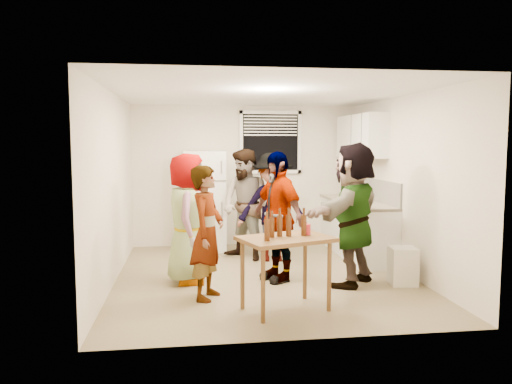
{
  "coord_description": "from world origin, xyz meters",
  "views": [
    {
      "loc": [
        -1.02,
        -6.66,
        1.83
      ],
      "look_at": [
        -0.08,
        0.25,
        1.15
      ],
      "focal_mm": 35.0,
      "sensor_mm": 36.0,
      "label": 1
    }
  ],
  "objects": [
    {
      "name": "blue_cup",
      "position": [
        1.44,
        0.42,
        0.9
      ],
      "size": [
        0.09,
        0.09,
        0.11
      ],
      "primitive_type": "cylinder",
      "color": "#221EB4",
      "rests_on": "countertop"
    },
    {
      "name": "refrigerator",
      "position": [
        -0.75,
        1.88,
        0.85
      ],
      "size": [
        0.7,
        0.7,
        1.7
      ],
      "primitive_type": "cube",
      "color": "white",
      "rests_on": "ground"
    },
    {
      "name": "paper_towel",
      "position": [
        1.68,
        1.2,
        0.9
      ],
      "size": [
        0.12,
        0.12,
        0.25
      ],
      "primitive_type": "cylinder",
      "color": "white",
      "rests_on": "countertop"
    },
    {
      "name": "room",
      "position": [
        0.0,
        0.0,
        0.0
      ],
      "size": [
        4.0,
        4.5,
        2.5
      ],
      "primitive_type": null,
      "color": "silver",
      "rests_on": "ground"
    },
    {
      "name": "countertop",
      "position": [
        1.7,
        1.15,
        0.88
      ],
      "size": [
        0.64,
        2.22,
        0.04
      ],
      "primitive_type": "cube",
      "color": "#BDAE95",
      "rests_on": "counter_lower"
    },
    {
      "name": "wine_bottle",
      "position": [
        1.75,
        2.03,
        0.9
      ],
      "size": [
        0.07,
        0.07,
        0.29
      ],
      "primitive_type": "cylinder",
      "color": "black",
      "rests_on": "countertop"
    },
    {
      "name": "guest_back_left",
      "position": [
        -0.13,
        1.06,
        0.0
      ],
      "size": [
        1.85,
        1.81,
        0.66
      ],
      "primitive_type": "imported",
      "rotation": [
        0.0,
        0.0,
        -0.81
      ],
      "color": "brown",
      "rests_on": "ground"
    },
    {
      "name": "counter_lower",
      "position": [
        1.7,
        1.15,
        0.43
      ],
      "size": [
        0.6,
        2.2,
        0.86
      ],
      "primitive_type": "cube",
      "color": "white",
      "rests_on": "ground"
    },
    {
      "name": "guest_stripe",
      "position": [
        -0.81,
        -0.86,
        0.0
      ],
      "size": [
        1.68,
        1.1,
        0.38
      ],
      "primitive_type": "imported",
      "rotation": [
        0.0,
        0.0,
        1.2
      ],
      "color": "#141933",
      "rests_on": "ground"
    },
    {
      "name": "guest_orange",
      "position": [
        1.09,
        -0.51,
        0.0
      ],
      "size": [
        2.52,
        2.51,
        0.55
      ],
      "primitive_type": "imported",
      "rotation": [
        0.0,
        0.0,
        3.98
      ],
      "color": "#BE823C",
      "rests_on": "ground"
    },
    {
      "name": "upper_cabinets",
      "position": [
        1.83,
        1.35,
        1.95
      ],
      "size": [
        0.34,
        1.6,
        0.7
      ],
      "primitive_type": "cube",
      "color": "white",
      "rests_on": "room"
    },
    {
      "name": "beer_bottle_table",
      "position": [
        -0.13,
        -1.39,
        0.81
      ],
      "size": [
        0.06,
        0.06,
        0.22
      ],
      "primitive_type": "cylinder",
      "color": "#47230C",
      "rests_on": "serving_table"
    },
    {
      "name": "trash_bin",
      "position": [
        1.73,
        -0.61,
        0.25
      ],
      "size": [
        0.37,
        0.37,
        0.49
      ],
      "primitive_type": "cube",
      "rotation": [
        0.0,
        0.0,
        -0.12
      ],
      "color": "beige",
      "rests_on": "ground"
    },
    {
      "name": "guest_back_right",
      "position": [
        0.27,
        0.92,
        0.0
      ],
      "size": [
        1.33,
        1.83,
        0.63
      ],
      "primitive_type": "imported",
      "rotation": [
        0.0,
        0.0,
        -0.15
      ],
      "color": "#403F44",
      "rests_on": "ground"
    },
    {
      "name": "guest_black",
      "position": [
        0.15,
        -0.19,
        0.0
      ],
      "size": [
        1.99,
        1.64,
        0.42
      ],
      "primitive_type": "imported",
      "rotation": [
        0.0,
        0.0,
        -1.14
      ],
      "color": "black",
      "rests_on": "ground"
    },
    {
      "name": "guest_grey",
      "position": [
        -1.04,
        -0.12,
        0.0
      ],
      "size": [
        1.75,
        0.93,
        0.54
      ],
      "primitive_type": "imported",
      "rotation": [
        0.0,
        0.0,
        1.51
      ],
      "color": "gray",
      "rests_on": "ground"
    },
    {
      "name": "beer_bottle_counter",
      "position": [
        1.6,
        0.74,
        0.9
      ],
      "size": [
        0.06,
        0.06,
        0.23
      ],
      "primitive_type": "cylinder",
      "color": "#47230C",
      "rests_on": "countertop"
    },
    {
      "name": "backsplash",
      "position": [
        1.99,
        1.15,
        1.08
      ],
      "size": [
        0.03,
        2.2,
        0.36
      ],
      "primitive_type": "cube",
      "color": "beige",
      "rests_on": "countertop"
    },
    {
      "name": "window",
      "position": [
        0.45,
        2.21,
        1.85
      ],
      "size": [
        1.12,
        0.1,
        1.06
      ],
      "primitive_type": null,
      "color": "white",
      "rests_on": "room"
    },
    {
      "name": "picture_frame",
      "position": [
        1.92,
        1.7,
        0.98
      ],
      "size": [
        0.02,
        0.19,
        0.16
      ],
      "primitive_type": "cube",
      "color": "yellow",
      "rests_on": "countertop"
    },
    {
      "name": "red_cup",
      "position": [
        0.28,
        -1.28,
        0.81
      ],
      "size": [
        0.09,
        0.09,
        0.12
      ],
      "primitive_type": "cylinder",
      "color": "red",
      "rests_on": "serving_table"
    },
    {
      "name": "kettle",
      "position": [
        1.65,
        1.11,
        0.9
      ],
      "size": [
        0.23,
        0.2,
        0.19
      ],
      "primitive_type": null,
      "rotation": [
        0.0,
        0.0,
        -0.02
      ],
      "color": "silver",
      "rests_on": "countertop"
    },
    {
      "name": "serving_table",
      "position": [
        0.02,
        -1.4,
        0.0
      ],
      "size": [
        1.12,
        0.92,
        0.81
      ],
      "primitive_type": null,
      "rotation": [
        0.0,
        0.0,
        0.33
      ],
      "color": "brown",
      "rests_on": "ground"
    }
  ]
}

